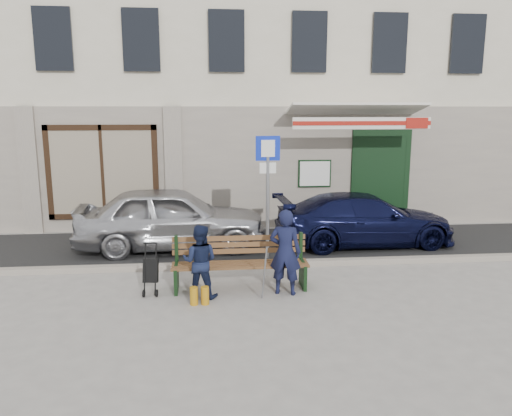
{
  "coord_description": "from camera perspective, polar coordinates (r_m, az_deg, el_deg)",
  "views": [
    {
      "loc": [
        -0.49,
        -8.09,
        3.14
      ],
      "look_at": [
        0.43,
        1.6,
        1.2
      ],
      "focal_mm": 35.0,
      "sensor_mm": 36.0,
      "label": 1
    }
  ],
  "objects": [
    {
      "name": "stroller",
      "position": [
        8.82,
        -11.95,
        -7.16
      ],
      "size": [
        0.27,
        0.38,
        0.88
      ],
      "rotation": [
        0.0,
        0.0,
        -0.09
      ],
      "color": "black",
      "rests_on": "ground"
    },
    {
      "name": "parking_sign",
      "position": [
        9.94,
        1.35,
        3.23
      ],
      "size": [
        0.49,
        0.08,
        2.62
      ],
      "rotation": [
        0.0,
        0.0,
        0.07
      ],
      "color": "gray",
      "rests_on": "ground"
    },
    {
      "name": "curb",
      "position": [
        10.09,
        -2.37,
        -6.52
      ],
      "size": [
        60.0,
        0.18,
        0.12
      ],
      "primitive_type": "cube",
      "color": "#9E9384",
      "rests_on": "ground"
    },
    {
      "name": "man",
      "position": [
        8.54,
        3.36,
        -5.04
      ],
      "size": [
        0.62,
        0.5,
        1.49
      ],
      "primitive_type": "imported",
      "rotation": [
        0.0,
        0.0,
        2.84
      ],
      "color": "#131634",
      "rests_on": "ground"
    },
    {
      "name": "woman",
      "position": [
        8.47,
        -6.44,
        -6.07
      ],
      "size": [
        0.7,
        0.6,
        1.25
      ],
      "primitive_type": "imported",
      "rotation": [
        0.0,
        0.0,
        2.9
      ],
      "color": "#141C39",
      "rests_on": "ground"
    },
    {
      "name": "car_navy",
      "position": [
        11.92,
        12.28,
        -1.27
      ],
      "size": [
        4.24,
        1.87,
        1.21
      ],
      "primitive_type": "imported",
      "rotation": [
        0.0,
        0.0,
        1.61
      ],
      "color": "black",
      "rests_on": "ground"
    },
    {
      "name": "bench",
      "position": [
        8.84,
        -2.11,
        -6.41
      ],
      "size": [
        2.4,
        1.17,
        0.98
      ],
      "color": "brown",
      "rests_on": "ground"
    },
    {
      "name": "car_silver",
      "position": [
        11.43,
        -9.64,
        -1.1
      ],
      "size": [
        4.32,
        1.91,
        1.44
      ],
      "primitive_type": "imported",
      "rotation": [
        0.0,
        0.0,
        1.62
      ],
      "color": "#BABABF",
      "rests_on": "ground"
    },
    {
      "name": "ground",
      "position": [
        8.7,
        -1.83,
        -9.91
      ],
      "size": [
        80.0,
        80.0,
        0.0
      ],
      "primitive_type": "plane",
      "color": "#9E9991",
      "rests_on": "ground"
    },
    {
      "name": "asphalt_lane",
      "position": [
        11.63,
        -2.79,
        -4.37
      ],
      "size": [
        60.0,
        3.2,
        0.01
      ],
      "primitive_type": "cube",
      "color": "#282828",
      "rests_on": "ground"
    },
    {
      "name": "building",
      "position": [
        16.65,
        -3.83,
        17.58
      ],
      "size": [
        20.0,
        8.27,
        10.0
      ],
      "color": "beige",
      "rests_on": "ground"
    }
  ]
}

